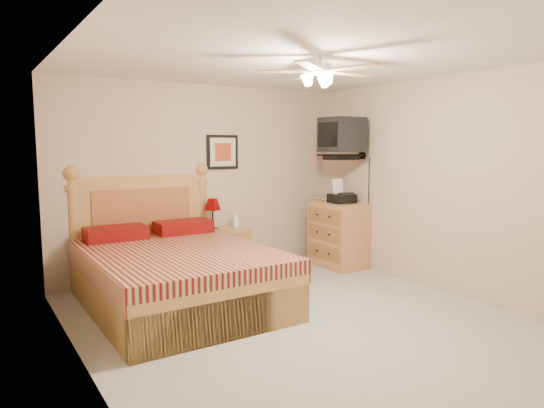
% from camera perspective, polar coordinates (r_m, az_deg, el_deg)
% --- Properties ---
extents(floor, '(4.50, 4.50, 0.00)m').
position_cam_1_polar(floor, '(4.86, 3.81, -13.71)').
color(floor, '#A29E92').
rests_on(floor, ground).
extents(ceiling, '(4.00, 4.50, 0.04)m').
position_cam_1_polar(ceiling, '(4.62, 4.07, 16.75)').
color(ceiling, white).
rests_on(ceiling, ground).
extents(wall_back, '(4.00, 0.04, 2.50)m').
position_cam_1_polar(wall_back, '(6.51, -8.01, 2.79)').
color(wall_back, '#C0A68D').
rests_on(wall_back, ground).
extents(wall_left, '(0.04, 4.50, 2.50)m').
position_cam_1_polar(wall_left, '(3.74, -21.43, -0.63)').
color(wall_left, '#C0A68D').
rests_on(wall_left, ground).
extents(wall_right, '(0.04, 4.50, 2.50)m').
position_cam_1_polar(wall_right, '(5.98, 19.49, 2.11)').
color(wall_right, '#C0A68D').
rests_on(wall_right, ground).
extents(bed, '(1.76, 2.30, 1.49)m').
position_cam_1_polar(bed, '(5.21, -11.08, -3.88)').
color(bed, tan).
rests_on(bed, ground).
extents(nightstand, '(0.58, 0.44, 0.61)m').
position_cam_1_polar(nightstand, '(6.51, -5.37, -5.58)').
color(nightstand, olive).
rests_on(nightstand, ground).
extents(table_lamp, '(0.27, 0.27, 0.41)m').
position_cam_1_polar(table_lamp, '(6.41, -6.99, -1.17)').
color(table_lamp, '#630202').
rests_on(table_lamp, nightstand).
extents(lotion_bottle, '(0.09, 0.09, 0.22)m').
position_cam_1_polar(lotion_bottle, '(6.52, -4.29, -1.86)').
color(lotion_bottle, white).
rests_on(lotion_bottle, nightstand).
extents(framed_picture, '(0.46, 0.04, 0.46)m').
position_cam_1_polar(framed_picture, '(6.59, -5.85, 6.10)').
color(framed_picture, black).
rests_on(framed_picture, wall_back).
extents(dresser, '(0.55, 0.78, 0.91)m').
position_cam_1_polar(dresser, '(6.93, 7.84, -3.58)').
color(dresser, tan).
rests_on(dresser, ground).
extents(fax_machine, '(0.34, 0.36, 0.33)m').
position_cam_1_polar(fax_machine, '(6.81, 8.22, 1.50)').
color(fax_machine, black).
rests_on(fax_machine, dresser).
extents(magazine_lower, '(0.32, 0.36, 0.03)m').
position_cam_1_polar(magazine_lower, '(7.09, 6.33, 0.51)').
color(magazine_lower, '#B1A98F').
rests_on(magazine_lower, dresser).
extents(magazine_upper, '(0.27, 0.31, 0.02)m').
position_cam_1_polar(magazine_upper, '(7.08, 6.36, 0.70)').
color(magazine_upper, tan).
rests_on(magazine_upper, magazine_lower).
extents(wall_tv, '(0.56, 0.46, 0.58)m').
position_cam_1_polar(wall_tv, '(6.70, 9.17, 7.68)').
color(wall_tv, black).
rests_on(wall_tv, wall_right).
extents(ceiling_fan, '(1.14, 1.14, 0.28)m').
position_cam_1_polar(ceiling_fan, '(4.44, 5.66, 15.31)').
color(ceiling_fan, silver).
rests_on(ceiling_fan, ceiling).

